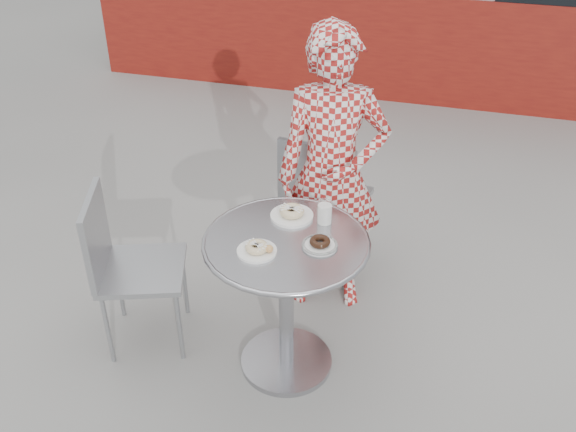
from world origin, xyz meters
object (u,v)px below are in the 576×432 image
(chair_far, at_px, (325,227))
(plate_checker, at_px, (320,244))
(bistro_table, at_px, (286,273))
(chair_left, at_px, (144,297))
(milk_cup, at_px, (325,213))
(plate_near, at_px, (257,249))
(seated_person, at_px, (332,175))
(plate_far, at_px, (292,213))

(chair_far, xyz_separation_m, plate_checker, (0.16, -0.87, 0.50))
(bistro_table, bearing_deg, plate_checker, -1.59)
(chair_left, distance_m, plate_checker, 1.06)
(chair_left, bearing_deg, bistro_table, -109.09)
(bistro_table, relative_size, plate_checker, 4.79)
(plate_checker, xyz_separation_m, milk_cup, (-0.02, 0.19, 0.04))
(plate_near, xyz_separation_m, plate_checker, (0.25, 0.12, -0.01))
(chair_left, distance_m, plate_near, 0.86)
(seated_person, relative_size, plate_checker, 9.81)
(chair_left, distance_m, plate_far, 0.93)
(chair_left, distance_m, seated_person, 1.17)
(bistro_table, height_order, plate_far, plate_far)
(bistro_table, relative_size, plate_near, 4.38)
(plate_near, bearing_deg, seated_person, 76.51)
(plate_far, xyz_separation_m, milk_cup, (0.16, -0.00, 0.03))
(chair_far, height_order, milk_cup, chair_far)
(bistro_table, xyz_separation_m, chair_left, (-0.77, -0.00, -0.32))
(plate_near, bearing_deg, plate_checker, 24.92)
(plate_far, height_order, plate_near, plate_far)
(plate_far, relative_size, milk_cup, 1.80)
(chair_left, xyz_separation_m, plate_checker, (0.93, -0.00, 0.52))
(plate_far, bearing_deg, plate_checker, -47.19)
(bistro_table, height_order, plate_near, plate_near)
(milk_cup, bearing_deg, plate_near, -126.40)
(plate_far, xyz_separation_m, plate_checker, (0.18, -0.20, -0.01))
(plate_checker, bearing_deg, chair_far, 100.19)
(plate_checker, relative_size, milk_cup, 1.42)
(bistro_table, relative_size, milk_cup, 6.80)
(plate_near, distance_m, plate_checker, 0.28)
(chair_left, bearing_deg, plate_far, -94.47)
(chair_left, xyz_separation_m, milk_cup, (0.90, 0.19, 0.56))
(bistro_table, height_order, seated_person, seated_person)
(plate_near, bearing_deg, chair_left, 170.05)
(plate_far, relative_size, plate_near, 1.16)
(plate_far, distance_m, milk_cup, 0.16)
(bistro_table, distance_m, plate_far, 0.29)
(bistro_table, xyz_separation_m, plate_near, (-0.10, -0.12, 0.21))
(plate_far, relative_size, plate_checker, 1.27)
(bistro_table, bearing_deg, chair_far, 89.99)
(milk_cup, bearing_deg, chair_left, -167.94)
(milk_cup, bearing_deg, chair_far, 101.10)
(bistro_table, distance_m, chair_left, 0.83)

